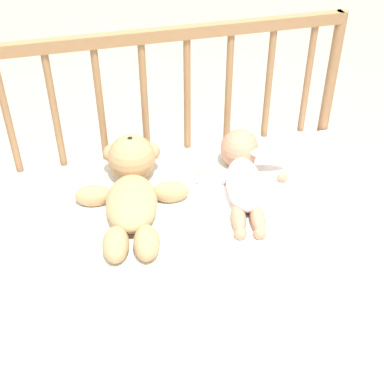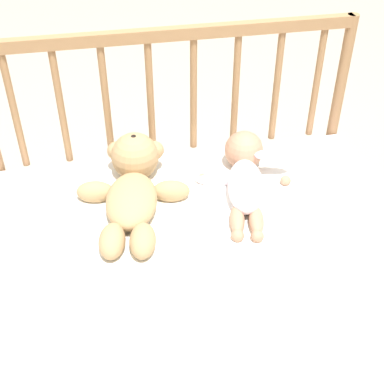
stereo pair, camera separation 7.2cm
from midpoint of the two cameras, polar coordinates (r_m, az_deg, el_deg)
The scene contains 6 objects.
ground_plane at distance 1.90m, azimuth 1.17°, elevation -13.58°, with size 12.00×12.00×0.00m, color tan.
crib_mattress at distance 1.71m, azimuth 1.27°, elevation -8.38°, with size 1.17×0.61×0.50m.
crib_rail at distance 1.73m, azimuth -0.88°, elevation 8.39°, with size 1.17×0.04×0.92m.
blanket at distance 1.55m, azimuth 0.96°, elevation -1.57°, with size 0.88×0.54×0.01m.
teddy_bear at distance 1.55m, azimuth -5.01°, elevation 0.83°, with size 0.34×0.47×0.15m.
baby at distance 1.61m, azimuth 6.96°, elevation 1.85°, with size 0.31×0.42×0.12m.
Camera 2 is at (-0.23, -1.15, 1.49)m, focal length 50.00 mm.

